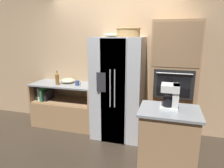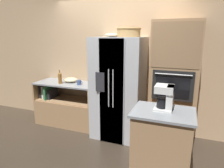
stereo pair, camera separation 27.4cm
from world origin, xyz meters
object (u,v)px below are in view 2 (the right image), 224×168
at_px(wall_oven, 174,85).
at_px(wicker_basket, 129,32).
at_px(bottle_tall, 60,78).
at_px(coffee_maker, 166,97).
at_px(fruit_bowl, 112,35).
at_px(mixing_bowl, 71,80).
at_px(refrigerator, 119,88).
at_px(mug, 79,82).

relative_size(wall_oven, wicker_basket, 4.99).
height_order(bottle_tall, coffee_maker, coffee_maker).
relative_size(fruit_bowl, mixing_bowl, 0.95).
distance_m(refrigerator, wall_oven, 0.95).
relative_size(mixing_bowl, coffee_maker, 0.90).
relative_size(wicker_basket, mug, 3.48).
bearing_deg(mug, wicker_basket, 0.93).
bearing_deg(mug, refrigerator, -1.88).
bearing_deg(refrigerator, wicker_basket, 15.18).
distance_m(wicker_basket, mug, 1.37).
bearing_deg(bottle_tall, mixing_bowl, 58.83).
height_order(refrigerator, mug, refrigerator).
bearing_deg(coffee_maker, bottle_tall, 158.13).
bearing_deg(mixing_bowl, coffee_maker, -27.69).
height_order(wall_oven, mug, wall_oven).
distance_m(wall_oven, coffee_maker, 0.97).
bearing_deg(wicker_basket, wall_oven, 2.63).
bearing_deg(wall_oven, bottle_tall, -177.04).
xyz_separation_m(refrigerator, wicker_basket, (0.16, 0.04, 0.99)).
distance_m(wicker_basket, coffee_maker, 1.43).
xyz_separation_m(fruit_bowl, mug, (-0.68, -0.03, -0.90)).
bearing_deg(refrigerator, wall_oven, 4.80).
distance_m(bottle_tall, mixing_bowl, 0.25).
distance_m(wicker_basket, fruit_bowl, 0.31).
distance_m(wall_oven, fruit_bowl, 1.35).
relative_size(wall_oven, mug, 17.39).
xyz_separation_m(fruit_bowl, coffee_maker, (1.06, -0.95, -0.73)).
height_order(fruit_bowl, coffee_maker, fruit_bowl).
height_order(fruit_bowl, mixing_bowl, fruit_bowl).
bearing_deg(fruit_bowl, coffee_maker, -41.91).
bearing_deg(mug, mixing_bowl, 153.22).
distance_m(mug, coffee_maker, 1.97).
height_order(bottle_tall, mug, bottle_tall).
height_order(refrigerator, wicker_basket, wicker_basket).
xyz_separation_m(refrigerator, coffee_maker, (0.91, -0.89, 0.20)).
height_order(refrigerator, fruit_bowl, fruit_bowl).
relative_size(mug, mixing_bowl, 0.43).
xyz_separation_m(fruit_bowl, bottle_tall, (-1.08, -0.09, -0.83)).
distance_m(wall_oven, mixing_bowl, 2.05).
bearing_deg(fruit_bowl, mug, -177.53).
height_order(wall_oven, coffee_maker, wall_oven).
bearing_deg(wicker_basket, fruit_bowl, 177.41).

